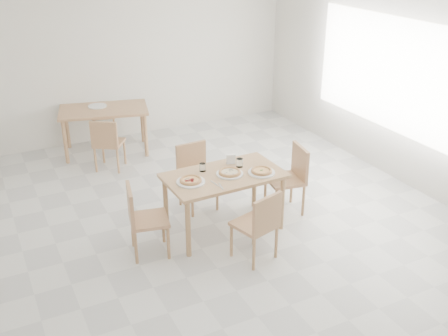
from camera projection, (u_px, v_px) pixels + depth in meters
name	position (u px, v px, depth m)	size (l,w,h in m)	color
room	(392.00, 75.00, 7.45)	(7.28, 7.00, 7.00)	silver
main_table	(224.00, 181.00, 6.23)	(1.42, 0.83, 0.75)	tan
chair_south	(260.00, 222.00, 5.70)	(0.51, 0.51, 0.84)	tan
chair_north	(195.00, 171.00, 6.86)	(0.45, 0.45, 0.86)	tan
chair_west	(141.00, 216.00, 5.82)	(0.50, 0.50, 0.85)	tan
chair_east	(291.00, 174.00, 6.73)	(0.51, 0.51, 0.89)	tan
plate_margherita	(262.00, 173.00, 6.22)	(0.32, 0.32, 0.02)	white
plate_mushroom	(230.00, 174.00, 6.19)	(0.32, 0.32, 0.02)	white
plate_pepperoni	(191.00, 182.00, 5.99)	(0.33, 0.33, 0.02)	white
pizza_margherita	(262.00, 171.00, 6.21)	(0.33, 0.33, 0.03)	#E3AD6B
pizza_mushroom	(230.00, 172.00, 6.18)	(0.31, 0.31, 0.03)	#E3AD6B
pizza_pepperoni	(191.00, 180.00, 5.98)	(0.28, 0.28, 0.03)	#E3AD6B
tumbler_a	(240.00, 163.00, 6.37)	(0.08, 0.08, 0.11)	white
tumbler_b	(203.00, 167.00, 6.26)	(0.08, 0.08, 0.10)	white
napkin_holder	(231.00, 159.00, 6.43)	(0.13, 0.09, 0.13)	silver
fork_a	(215.00, 184.00, 5.96)	(0.02, 0.19, 0.01)	silver
fork_b	(221.00, 186.00, 5.90)	(0.01, 0.18, 0.01)	silver
second_table	(104.00, 114.00, 8.46)	(1.54, 1.11, 0.75)	tan
chair_back_s	(107.00, 141.00, 7.88)	(0.57, 0.57, 0.82)	tan
chair_back_n	(103.00, 111.00, 9.24)	(0.47, 0.47, 0.79)	tan
plate_empty	(97.00, 106.00, 8.51)	(0.30, 0.30, 0.02)	white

